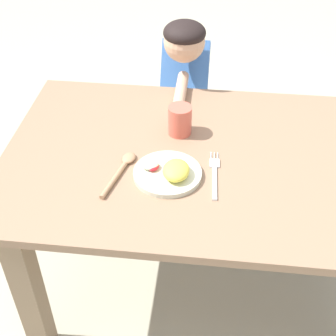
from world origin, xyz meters
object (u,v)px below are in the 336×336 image
Objects in this scene: person at (185,109)px; plate at (169,172)px; spoon at (122,169)px; drinking_cup at (180,120)px; fork at (215,174)px.

plate is at bearing 90.58° from person.
spoon is 2.18× the size of drinking_cup.
spoon is (-0.28, -0.01, 0.01)m from fork.
spoon reaches higher than fork.
drinking_cup is at bearing -22.05° from spoon.
spoon is 0.24× the size of person.
person reaches higher than fork.
fork is 0.24× the size of person.
plate is at bearing -80.85° from spoon.
drinking_cup reaches higher than fork.
drinking_cup is 0.11× the size of person.
person is (-0.01, 0.68, -0.21)m from plate.
plate is 0.94× the size of spoon.
fork is 0.24m from drinking_cup.
drinking_cup reaches higher than spoon.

